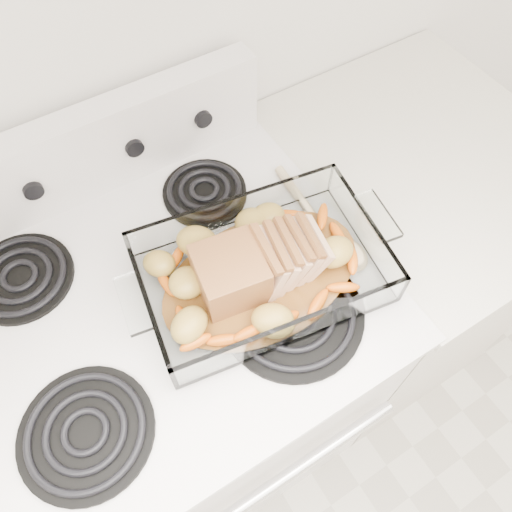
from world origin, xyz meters
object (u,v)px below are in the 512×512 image
pork_roast (251,269)px  counter_right (386,263)px  baking_dish (262,272)px  electric_range (185,377)px

pork_roast → counter_right: bearing=14.0°
baking_dish → electric_range: bearing=166.7°
electric_range → pork_roast: (0.16, -0.07, 0.51)m
pork_roast → electric_range: bearing=160.7°
baking_dish → counter_right: bearing=17.6°
electric_range → pork_roast: 0.54m
electric_range → baking_dish: size_ratio=2.70×
counter_right → electric_range: bearing=179.9°
electric_range → counter_right: size_ratio=1.20×
counter_right → baking_dish: size_ratio=2.25×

